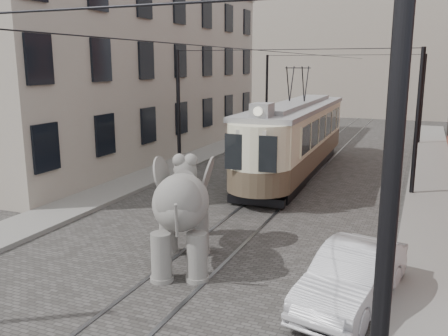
% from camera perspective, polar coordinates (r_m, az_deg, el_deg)
% --- Properties ---
extents(ground, '(120.00, 120.00, 0.00)m').
position_cam_1_polar(ground, '(16.47, 2.22, -6.63)').
color(ground, '#454340').
extents(tram_rails, '(1.54, 80.00, 0.02)m').
position_cam_1_polar(tram_rails, '(16.47, 2.22, -6.59)').
color(tram_rails, slate).
rests_on(tram_rails, ground).
extents(sidewalk_right, '(2.00, 60.00, 0.15)m').
position_cam_1_polar(sidewalk_right, '(15.53, 23.67, -8.60)').
color(sidewalk_right, slate).
rests_on(sidewalk_right, ground).
extents(sidewalk_left, '(2.00, 60.00, 0.15)m').
position_cam_1_polar(sidewalk_left, '(19.58, -15.93, -3.79)').
color(sidewalk_left, slate).
rests_on(sidewalk_left, ground).
extents(stucco_building, '(7.00, 24.00, 10.00)m').
position_cam_1_polar(stucco_building, '(29.59, -11.22, 11.40)').
color(stucco_building, gray).
rests_on(stucco_building, ground).
extents(distant_block, '(28.00, 10.00, 14.00)m').
position_cam_1_polar(distant_block, '(54.90, 17.55, 13.46)').
color(distant_block, gray).
rests_on(distant_block, ground).
extents(catenary, '(11.00, 30.20, 6.00)m').
position_cam_1_polar(catenary, '(20.53, 6.69, 5.66)').
color(catenary, black).
rests_on(catenary, ground).
extents(tram, '(3.04, 13.18, 5.21)m').
position_cam_1_polar(tram, '(23.85, 8.59, 5.56)').
color(tram, beige).
rests_on(tram, ground).
extents(elephant, '(4.12, 5.17, 2.79)m').
position_cam_1_polar(elephant, '(12.75, -5.11, -5.78)').
color(elephant, slate).
rests_on(elephant, ground).
extents(parked_car, '(2.21, 4.29, 1.35)m').
position_cam_1_polar(parked_car, '(11.36, 15.00, -12.40)').
color(parked_car, '#B3B2B7').
rests_on(parked_car, ground).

